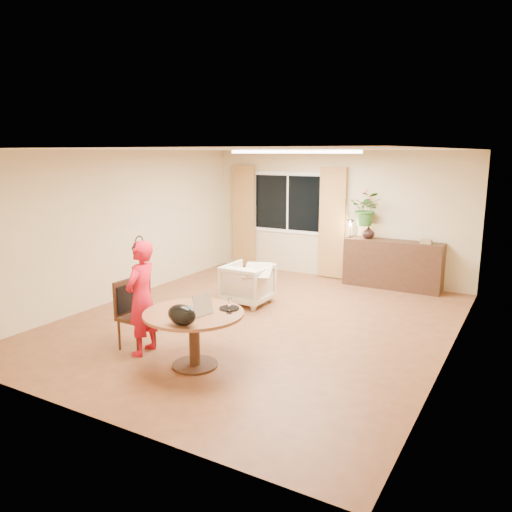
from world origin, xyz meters
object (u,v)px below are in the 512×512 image
Objects in this scene: dining_table at (194,324)px; child at (142,298)px; armchair at (248,284)px; sideboard at (393,264)px; dining_chair at (136,315)px.

child is (-0.82, 0.00, 0.20)m from dining_table.
armchair is at bearing 170.24° from child.
sideboard is (1.89, 2.24, 0.11)m from armchair.
armchair is (0.25, 2.46, -0.11)m from dining_chair.
dining_table is 4.92m from sideboard.
child is at bearing 179.69° from dining_table.
dining_chair is 0.62× the size of child.
sideboard reaches higher than armchair.
dining_table is 0.66× the size of sideboard.
dining_chair reaches higher than armchair.
dining_table is 2.66m from armchair.
child reaches higher than armchair.
armchair is at bearing 85.18° from dining_chair.
sideboard is (1.13, 4.78, -0.08)m from dining_table.
dining_chair is (-1.00, 0.08, -0.09)m from dining_table.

